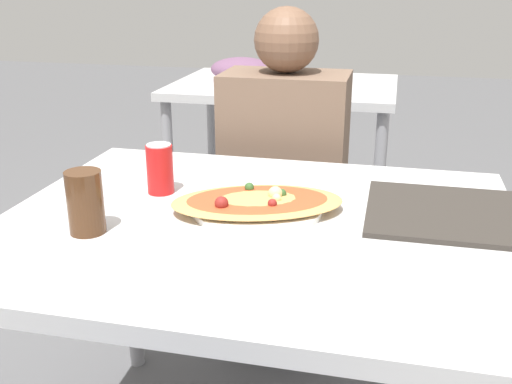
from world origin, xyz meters
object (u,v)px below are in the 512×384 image
Objects in this scene: dining_table at (256,250)px; soda_can at (160,169)px; pizza_main at (257,204)px; drink_glass at (85,202)px; person_seated at (284,156)px; chair_far_seated at (289,198)px.

soda_can is at bearing 156.88° from dining_table.
soda_can is (-0.26, 0.07, 0.04)m from pizza_main.
soda_can is 0.27m from drink_glass.
person_seated is at bearing 72.02° from drink_glass.
drink_glass reaches higher than dining_table.
chair_far_seated reaches higher than dining_table.
person_seated is (0.00, -0.11, 0.19)m from chair_far_seated.
chair_far_seated is 2.01× the size of pizza_main.
soda_can is at bearing 69.63° from person_seated.
person_seated reaches higher than dining_table.
person_seated reaches higher than soda_can.
chair_far_seated reaches higher than soda_can.
soda_can is at bearing 77.27° from drink_glass.
person_seated is 0.61m from soda_can.
drink_glass reaches higher than soda_can.
person_seated is at bearing 90.00° from chair_far_seated.
dining_table is at bearing 95.43° from person_seated.
pizza_main is 3.59× the size of soda_can.
chair_far_seated is 0.79m from pizza_main.
dining_table is at bearing -79.57° from pizza_main.
chair_far_seated is 0.22m from person_seated.
soda_can is (-0.27, 0.12, 0.14)m from dining_table.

